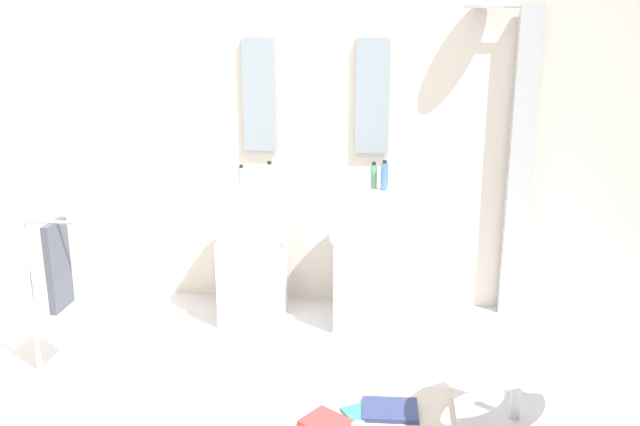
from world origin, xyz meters
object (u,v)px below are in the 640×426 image
object	(u,v)px
pedestal_sink_left	(252,250)
soap_bottle_blue	(384,176)
magazine_teal	(369,411)
magazine_navy	(390,410)
soap_bottle_green	(374,176)
magazine_red	(326,424)
soap_bottle_clear	(270,177)
pedestal_sink_right	(367,254)
soap_bottle_grey	(242,176)
shower_column	(518,159)
lounge_chair	(518,365)
towel_rack	(54,269)

from	to	relation	value
pedestal_sink_left	soap_bottle_blue	distance (m)	0.99
magazine_teal	magazine_navy	bearing A→B (deg)	-23.20
soap_bottle_green	soap_bottle_blue	bearing A→B (deg)	-33.99
magazine_red	soap_bottle_blue	world-z (taller)	soap_bottle_blue
magazine_red	soap_bottle_blue	xyz separation A→B (m)	(0.23, 1.37, 0.95)
magazine_teal	soap_bottle_clear	xyz separation A→B (m)	(-0.70, 1.12, 0.96)
pedestal_sink_right	soap_bottle_grey	xyz separation A→B (m)	(-0.84, 0.13, 0.47)
shower_column	soap_bottle_blue	xyz separation A→B (m)	(-0.86, -0.17, -0.10)
soap_bottle_blue	soap_bottle_green	size ratio (longest dim) A/B	1.13
pedestal_sink_left	magazine_teal	xyz separation A→B (m)	(0.83, -1.09, -0.47)
shower_column	lounge_chair	world-z (taller)	shower_column
pedestal_sink_left	shower_column	size ratio (longest dim) A/B	0.48
shower_column	soap_bottle_grey	distance (m)	1.81
magazine_red	magazine_teal	size ratio (longest dim) A/B	0.88
soap_bottle_clear	soap_bottle_grey	world-z (taller)	soap_bottle_clear
towel_rack	pedestal_sink_left	bearing A→B (deg)	42.38
magazine_red	magazine_teal	world-z (taller)	magazine_red
magazine_navy	pedestal_sink_right	bearing A→B (deg)	97.15
pedestal_sink_left	magazine_navy	size ratio (longest dim) A/B	3.44
shower_column	soap_bottle_blue	distance (m)	0.88
towel_rack	magazine_red	size ratio (longest dim) A/B	4.22
lounge_chair	magazine_navy	bearing A→B (deg)	174.04
pedestal_sink_right	magazine_teal	world-z (taller)	pedestal_sink_right
pedestal_sink_right	soap_bottle_grey	size ratio (longest dim) A/B	6.86
pedestal_sink_left	towel_rack	distance (m)	1.27
towel_rack	pedestal_sink_right	bearing A→B (deg)	26.72
soap_bottle_blue	pedestal_sink_right	bearing A→B (deg)	-129.15
towel_rack	magazine_navy	size ratio (longest dim) A/B	3.31
pedestal_sink_right	magazine_teal	xyz separation A→B (m)	(0.07, -1.09, -0.47)
towel_rack	soap_bottle_clear	bearing A→B (deg)	39.71
magazine_red	magazine_teal	xyz separation A→B (m)	(0.20, 0.15, -0.01)
magazine_navy	soap_bottle_clear	distance (m)	1.67
shower_column	soap_bottle_green	xyz separation A→B (m)	(-0.93, -0.13, -0.11)
lounge_chair	pedestal_sink_left	bearing A→B (deg)	143.54
pedestal_sink_left	soap_bottle_clear	distance (m)	0.51
soap_bottle_blue	magazine_navy	bearing A→B (deg)	-86.19
lounge_chair	magazine_red	world-z (taller)	lounge_chair
pedestal_sink_right	soap_bottle_blue	size ratio (longest dim) A/B	5.00
towel_rack	soap_bottle_blue	bearing A→B (deg)	28.51
soap_bottle_blue	soap_bottle_green	distance (m)	0.09
shower_column	soap_bottle_clear	bearing A→B (deg)	-170.38
magazine_teal	soap_bottle_blue	xyz separation A→B (m)	(0.03, 1.21, 0.96)
magazine_red	soap_bottle_grey	distance (m)	1.80
lounge_chair	soap_bottle_blue	world-z (taller)	soap_bottle_blue
soap_bottle_clear	soap_bottle_green	distance (m)	0.68
soap_bottle_green	shower_column	bearing A→B (deg)	7.79
pedestal_sink_right	shower_column	world-z (taller)	shower_column
pedestal_sink_right	soap_bottle_green	distance (m)	0.51
pedestal_sink_right	soap_bottle_green	world-z (taller)	soap_bottle_green
pedestal_sink_right	soap_bottle_blue	bearing A→B (deg)	50.85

